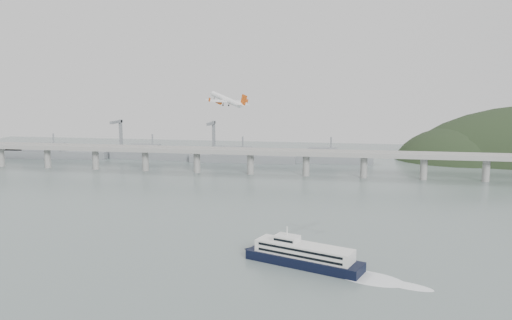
# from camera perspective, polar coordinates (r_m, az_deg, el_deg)

# --- Properties ---
(ground) EXTENTS (900.00, 900.00, 0.00)m
(ground) POSITION_cam_1_polar(r_m,az_deg,el_deg) (254.82, -2.13, -9.93)
(ground) COLOR slate
(ground) RESTS_ON ground
(bridge) EXTENTS (800.00, 22.00, 23.90)m
(bridge) POSITION_cam_1_polar(r_m,az_deg,el_deg) (443.69, 3.03, 0.51)
(bridge) COLOR gray
(bridge) RESTS_ON ground
(distant_fleet) EXTENTS (453.00, 60.90, 40.00)m
(distant_fleet) POSITION_cam_1_polar(r_m,az_deg,el_deg) (546.83, -12.41, 0.69)
(distant_fleet) COLOR slate
(distant_fleet) RESTS_ON ground
(ferry) EXTENTS (85.42, 39.40, 16.82)m
(ferry) POSITION_cam_1_polar(r_m,az_deg,el_deg) (230.68, 5.49, -10.81)
(ferry) COLOR black
(ferry) RESTS_ON ground
(airliner) EXTENTS (30.42, 29.00, 11.71)m
(airliner) POSITION_cam_1_polar(r_m,az_deg,el_deg) (313.61, -3.34, 6.87)
(airliner) COLOR white
(airliner) RESTS_ON ground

